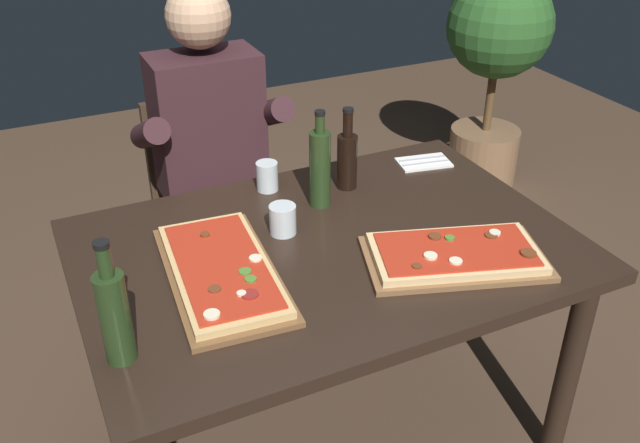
{
  "coord_description": "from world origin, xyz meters",
  "views": [
    {
      "loc": [
        -0.74,
        -1.51,
        1.81
      ],
      "look_at": [
        0.0,
        0.05,
        0.79
      ],
      "focal_mm": 39.15,
      "sensor_mm": 36.0,
      "label": 1
    }
  ],
  "objects_px": {
    "diner_chair": "(209,199)",
    "seated_diner": "(213,152)",
    "potted_plant_corner": "(496,56)",
    "pizza_rectangular_front": "(455,255)",
    "wine_bottle_dark": "(347,158)",
    "tumbler_far_side": "(267,178)",
    "dining_table": "(327,272)",
    "vinegar_bottle_green": "(320,167)",
    "tumbler_near_camera": "(283,221)",
    "oil_bottle_amber": "(114,314)",
    "pizza_rectangular_left": "(222,271)"
  },
  "relations": [
    {
      "from": "diner_chair",
      "to": "seated_diner",
      "type": "xyz_separation_m",
      "value": [
        0.0,
        -0.12,
        0.26
      ]
    },
    {
      "from": "vinegar_bottle_green",
      "to": "seated_diner",
      "type": "relative_size",
      "value": 0.24
    },
    {
      "from": "vinegar_bottle_green",
      "to": "diner_chair",
      "type": "height_order",
      "value": "vinegar_bottle_green"
    },
    {
      "from": "dining_table",
      "to": "wine_bottle_dark",
      "type": "bearing_deg",
      "value": 54.08
    },
    {
      "from": "tumbler_far_side",
      "to": "seated_diner",
      "type": "xyz_separation_m",
      "value": [
        -0.07,
        0.35,
        -0.04
      ]
    },
    {
      "from": "tumbler_near_camera",
      "to": "seated_diner",
      "type": "height_order",
      "value": "seated_diner"
    },
    {
      "from": "dining_table",
      "to": "diner_chair",
      "type": "distance_m",
      "value": 0.88
    },
    {
      "from": "pizza_rectangular_left",
      "to": "diner_chair",
      "type": "bearing_deg",
      "value": 75.91
    },
    {
      "from": "oil_bottle_amber",
      "to": "dining_table",
      "type": "bearing_deg",
      "value": 20.03
    },
    {
      "from": "pizza_rectangular_left",
      "to": "vinegar_bottle_green",
      "type": "relative_size",
      "value": 1.83
    },
    {
      "from": "dining_table",
      "to": "vinegar_bottle_green",
      "type": "bearing_deg",
      "value": 69.86
    },
    {
      "from": "dining_table",
      "to": "pizza_rectangular_front",
      "type": "distance_m",
      "value": 0.38
    },
    {
      "from": "wine_bottle_dark",
      "to": "seated_diner",
      "type": "bearing_deg",
      "value": 125.26
    },
    {
      "from": "oil_bottle_amber",
      "to": "potted_plant_corner",
      "type": "relative_size",
      "value": 0.27
    },
    {
      "from": "oil_bottle_amber",
      "to": "vinegar_bottle_green",
      "type": "relative_size",
      "value": 1.0
    },
    {
      "from": "tumbler_near_camera",
      "to": "potted_plant_corner",
      "type": "bearing_deg",
      "value": 34.89
    },
    {
      "from": "tumbler_near_camera",
      "to": "pizza_rectangular_front",
      "type": "bearing_deg",
      "value": -42.8
    },
    {
      "from": "dining_table",
      "to": "diner_chair",
      "type": "height_order",
      "value": "diner_chair"
    },
    {
      "from": "pizza_rectangular_front",
      "to": "diner_chair",
      "type": "distance_m",
      "value": 1.18
    },
    {
      "from": "pizza_rectangular_left",
      "to": "seated_diner",
      "type": "bearing_deg",
      "value": 73.79
    },
    {
      "from": "dining_table",
      "to": "diner_chair",
      "type": "xyz_separation_m",
      "value": [
        -0.1,
        0.86,
        -0.16
      ]
    },
    {
      "from": "pizza_rectangular_front",
      "to": "vinegar_bottle_green",
      "type": "bearing_deg",
      "value": 113.85
    },
    {
      "from": "tumbler_near_camera",
      "to": "potted_plant_corner",
      "type": "height_order",
      "value": "potted_plant_corner"
    },
    {
      "from": "dining_table",
      "to": "vinegar_bottle_green",
      "type": "xyz_separation_m",
      "value": [
        0.08,
        0.22,
        0.23
      ]
    },
    {
      "from": "tumbler_far_side",
      "to": "seated_diner",
      "type": "distance_m",
      "value": 0.36
    },
    {
      "from": "vinegar_bottle_green",
      "to": "dining_table",
      "type": "bearing_deg",
      "value": -110.14
    },
    {
      "from": "seated_diner",
      "to": "tumbler_far_side",
      "type": "bearing_deg",
      "value": -78.44
    },
    {
      "from": "potted_plant_corner",
      "to": "pizza_rectangular_left",
      "type": "bearing_deg",
      "value": -145.59
    },
    {
      "from": "wine_bottle_dark",
      "to": "seated_diner",
      "type": "xyz_separation_m",
      "value": [
        -0.31,
        0.44,
        -0.1
      ]
    },
    {
      "from": "seated_diner",
      "to": "pizza_rectangular_front",
      "type": "bearing_deg",
      "value": -68.35
    },
    {
      "from": "dining_table",
      "to": "pizza_rectangular_front",
      "type": "bearing_deg",
      "value": -38.98
    },
    {
      "from": "tumbler_near_camera",
      "to": "potted_plant_corner",
      "type": "distance_m",
      "value": 2.04
    },
    {
      "from": "pizza_rectangular_left",
      "to": "tumbler_near_camera",
      "type": "relative_size",
      "value": 6.43
    },
    {
      "from": "pizza_rectangular_left",
      "to": "dining_table",
      "type": "bearing_deg",
      "value": 4.29
    },
    {
      "from": "wine_bottle_dark",
      "to": "oil_bottle_amber",
      "type": "distance_m",
      "value": 0.99
    },
    {
      "from": "diner_chair",
      "to": "wine_bottle_dark",
      "type": "bearing_deg",
      "value": -60.9
    },
    {
      "from": "diner_chair",
      "to": "potted_plant_corner",
      "type": "bearing_deg",
      "value": 14.24
    },
    {
      "from": "pizza_rectangular_left",
      "to": "seated_diner",
      "type": "xyz_separation_m",
      "value": [
        0.22,
        0.76,
        -0.02
      ]
    },
    {
      "from": "pizza_rectangular_front",
      "to": "diner_chair",
      "type": "bearing_deg",
      "value": 109.44
    },
    {
      "from": "pizza_rectangular_front",
      "to": "seated_diner",
      "type": "height_order",
      "value": "seated_diner"
    },
    {
      "from": "dining_table",
      "to": "seated_diner",
      "type": "bearing_deg",
      "value": 97.92
    },
    {
      "from": "seated_diner",
      "to": "oil_bottle_amber",
      "type": "bearing_deg",
      "value": -118.62
    },
    {
      "from": "seated_diner",
      "to": "dining_table",
      "type": "bearing_deg",
      "value": -82.08
    },
    {
      "from": "potted_plant_corner",
      "to": "pizza_rectangular_front",
      "type": "bearing_deg",
      "value": -130.89
    },
    {
      "from": "vinegar_bottle_green",
      "to": "tumbler_near_camera",
      "type": "height_order",
      "value": "vinegar_bottle_green"
    },
    {
      "from": "dining_table",
      "to": "oil_bottle_amber",
      "type": "relative_size",
      "value": 4.49
    },
    {
      "from": "diner_chair",
      "to": "pizza_rectangular_front",
      "type": "bearing_deg",
      "value": -70.56
    },
    {
      "from": "vinegar_bottle_green",
      "to": "potted_plant_corner",
      "type": "height_order",
      "value": "potted_plant_corner"
    },
    {
      "from": "oil_bottle_amber",
      "to": "seated_diner",
      "type": "xyz_separation_m",
      "value": [
        0.53,
        0.96,
        -0.12
      ]
    },
    {
      "from": "tumbler_near_camera",
      "to": "vinegar_bottle_green",
      "type": "bearing_deg",
      "value": 32.04
    }
  ]
}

